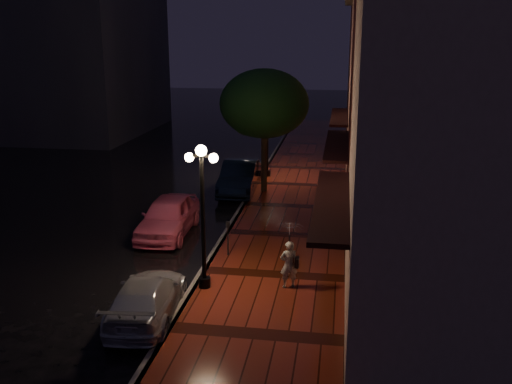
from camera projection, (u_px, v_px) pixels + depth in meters
The scene contains 15 objects.
ground at pixel (227, 235), 21.90m from camera, with size 120.00×120.00×0.00m, color black.
sidewalk at pixel (285, 236), 21.55m from camera, with size 4.50×60.00×0.15m, color #44170C.
curb at pixel (227, 233), 21.88m from camera, with size 0.25×60.00×0.15m, color #595451.
storefront_near at pixel (454, 169), 14.02m from camera, with size 5.00×8.00×8.50m, color gray.
storefront_mid at pixel (419, 88), 21.31m from camera, with size 5.00×8.00×11.00m, color #511914.
storefront_far at pixel (399, 94), 29.19m from camera, with size 5.00×8.00×9.00m, color #8C5951.
storefront_extra at pixel (386, 72), 38.58m from camera, with size 5.00×12.00×10.00m, color #511914.
streetlamp_near at pixel (203, 209), 16.39m from camera, with size 0.96×0.36×4.31m.
streetlamp_far at pixel (267, 130), 29.72m from camera, with size 0.96×0.36×4.31m.
street_tree at pixel (264, 106), 26.38m from camera, with size 4.16×4.16×5.80m.
pink_car at pixel (168, 216), 21.76m from camera, with size 1.75×4.35×1.48m, color #E85F83.
navy_car at pixel (240, 177), 27.57m from camera, with size 1.62×4.64×1.53m, color black.
silver_car at pixel (147, 297), 15.37m from camera, with size 1.65×4.05×1.18m, color #9D9CA3.
woman_with_umbrella at pixel (289, 245), 16.69m from camera, with size 0.84×0.86×2.03m.
parking_meter at pixel (228, 235), 19.33m from camera, with size 0.13×0.11×1.20m.
Camera 1 is at (4.25, -20.25, 7.44)m, focal length 40.00 mm.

